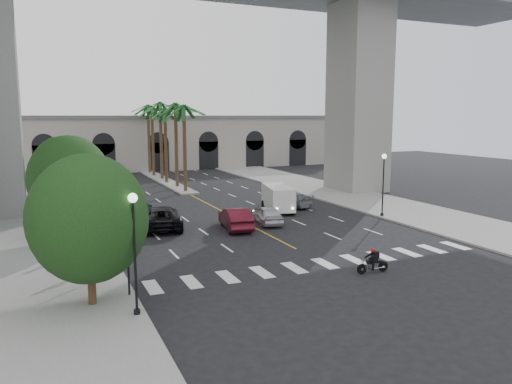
% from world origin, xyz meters
% --- Properties ---
extents(ground, '(140.00, 140.00, 0.00)m').
position_xyz_m(ground, '(0.00, 0.00, 0.00)').
color(ground, black).
rests_on(ground, ground).
extents(sidewalk_left, '(8.00, 100.00, 0.15)m').
position_xyz_m(sidewalk_left, '(-15.00, 15.00, 0.07)').
color(sidewalk_left, gray).
rests_on(sidewalk_left, ground).
extents(sidewalk_right, '(8.00, 100.00, 0.15)m').
position_xyz_m(sidewalk_right, '(15.00, 15.00, 0.07)').
color(sidewalk_right, gray).
rests_on(sidewalk_right, ground).
extents(median, '(2.00, 24.00, 0.20)m').
position_xyz_m(median, '(0.00, 38.00, 0.10)').
color(median, gray).
rests_on(median, ground).
extents(pier_building, '(71.00, 10.50, 8.50)m').
position_xyz_m(pier_building, '(0.00, 55.00, 4.27)').
color(pier_building, '#AFA99D').
rests_on(pier_building, ground).
extents(bridge, '(75.00, 13.00, 26.00)m').
position_xyz_m(bridge, '(3.42, 22.00, 18.51)').
color(bridge, gray).
rests_on(bridge, ground).
extents(palm_a, '(3.20, 3.20, 10.30)m').
position_xyz_m(palm_a, '(0.00, 28.00, 9.10)').
color(palm_a, '#47331E').
rests_on(palm_a, ground).
extents(palm_b, '(3.20, 3.20, 10.60)m').
position_xyz_m(palm_b, '(0.10, 32.00, 9.37)').
color(palm_b, '#47331E').
rests_on(palm_b, ground).
extents(palm_c, '(3.20, 3.20, 10.10)m').
position_xyz_m(palm_c, '(-0.20, 36.00, 8.91)').
color(palm_c, '#47331E').
rests_on(palm_c, ground).
extents(palm_d, '(3.20, 3.20, 10.90)m').
position_xyz_m(palm_d, '(0.15, 40.00, 9.65)').
color(palm_d, '#47331E').
rests_on(palm_d, ground).
extents(palm_e, '(3.20, 3.20, 10.40)m').
position_xyz_m(palm_e, '(-0.10, 44.00, 9.19)').
color(palm_e, '#47331E').
rests_on(palm_e, ground).
extents(palm_f, '(3.20, 3.20, 10.70)m').
position_xyz_m(palm_f, '(0.20, 48.00, 9.46)').
color(palm_f, '#47331E').
rests_on(palm_f, ground).
extents(street_tree_near, '(5.20, 5.20, 6.89)m').
position_xyz_m(street_tree_near, '(-13.00, -3.00, 4.02)').
color(street_tree_near, '#382616').
rests_on(street_tree_near, ground).
extents(street_tree_mid, '(5.44, 5.44, 7.21)m').
position_xyz_m(street_tree_mid, '(-13.00, 10.00, 4.21)').
color(street_tree_mid, '#382616').
rests_on(street_tree_mid, ground).
extents(street_tree_far, '(5.04, 5.04, 6.68)m').
position_xyz_m(street_tree_far, '(-13.00, 22.00, 3.90)').
color(street_tree_far, '#382616').
rests_on(street_tree_far, ground).
extents(lamp_post_left_near, '(0.40, 0.40, 5.35)m').
position_xyz_m(lamp_post_left_near, '(-11.40, -5.00, 3.22)').
color(lamp_post_left_near, black).
rests_on(lamp_post_left_near, ground).
extents(lamp_post_left_far, '(0.40, 0.40, 5.35)m').
position_xyz_m(lamp_post_left_far, '(-11.40, 16.00, 3.22)').
color(lamp_post_left_far, black).
rests_on(lamp_post_left_far, ground).
extents(lamp_post_right, '(0.40, 0.40, 5.35)m').
position_xyz_m(lamp_post_right, '(11.40, 8.00, 3.22)').
color(lamp_post_right, black).
rests_on(lamp_post_right, ground).
extents(traffic_signal_near, '(0.25, 0.18, 3.65)m').
position_xyz_m(traffic_signal_near, '(-11.30, -2.50, 2.51)').
color(traffic_signal_near, black).
rests_on(traffic_signal_near, ground).
extents(traffic_signal_far, '(0.25, 0.18, 3.65)m').
position_xyz_m(traffic_signal_far, '(-11.30, 1.50, 2.51)').
color(traffic_signal_far, black).
rests_on(traffic_signal_far, ground).
extents(motorcycle_rider, '(1.93, 0.52, 1.39)m').
position_xyz_m(motorcycle_rider, '(1.55, -4.00, 0.63)').
color(motorcycle_rider, black).
rests_on(motorcycle_rider, ground).
extents(car_a, '(2.43, 4.53, 1.47)m').
position_xyz_m(car_a, '(1.50, 9.60, 0.73)').
color(car_a, '#BABBC0').
rests_on(car_a, ground).
extents(car_b, '(2.45, 5.19, 1.64)m').
position_xyz_m(car_b, '(-1.50, 8.87, 0.82)').
color(car_b, '#50101C').
rests_on(car_b, ground).
extents(car_c, '(3.74, 6.48, 1.70)m').
position_xyz_m(car_c, '(-6.58, 11.36, 0.85)').
color(car_c, black).
rests_on(car_c, ground).
extents(car_d, '(2.82, 4.95, 1.35)m').
position_xyz_m(car_d, '(6.64, 15.42, 0.68)').
color(car_d, slate).
rests_on(car_d, ground).
extents(car_e, '(3.32, 5.37, 1.71)m').
position_xyz_m(car_e, '(-7.61, 14.86, 0.85)').
color(car_e, '#0E1B41').
rests_on(car_e, ground).
extents(cargo_van, '(3.19, 5.67, 2.28)m').
position_xyz_m(cargo_van, '(4.56, 13.95, 1.27)').
color(cargo_van, silver).
rests_on(cargo_van, ground).
extents(pedestrian_a, '(0.70, 0.51, 1.77)m').
position_xyz_m(pedestrian_a, '(-12.70, 1.79, 1.03)').
color(pedestrian_a, black).
rests_on(pedestrian_a, sidewalk_left).
extents(pedestrian_b, '(1.22, 1.19, 1.98)m').
position_xyz_m(pedestrian_b, '(-12.81, 5.78, 1.14)').
color(pedestrian_b, black).
rests_on(pedestrian_b, sidewalk_left).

